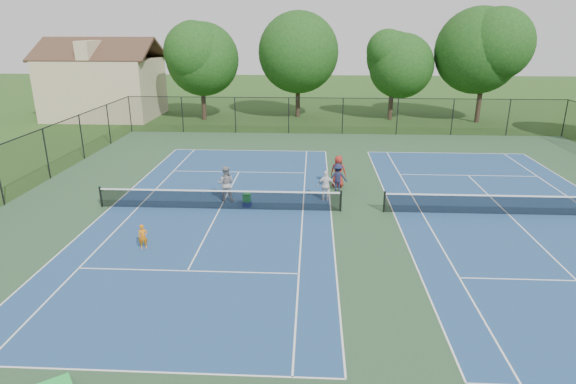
# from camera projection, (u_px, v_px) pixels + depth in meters

# --- Properties ---
(ground) EXTENTS (140.00, 140.00, 0.00)m
(ground) POSITION_uv_depth(u_px,v_px,m) (362.00, 212.00, 23.44)
(ground) COLOR #234716
(ground) RESTS_ON ground
(court_pad) EXTENTS (36.00, 36.00, 0.01)m
(court_pad) POSITION_uv_depth(u_px,v_px,m) (362.00, 212.00, 23.44)
(court_pad) COLOR #29492E
(court_pad) RESTS_ON ground
(tennis_court_left) EXTENTS (12.00, 23.83, 1.07)m
(tennis_court_left) POSITION_uv_depth(u_px,v_px,m) (220.00, 207.00, 23.75)
(tennis_court_left) COLOR navy
(tennis_court_left) RESTS_ON ground
(tennis_court_right) EXTENTS (12.00, 23.83, 1.07)m
(tennis_court_right) POSITION_uv_depth(u_px,v_px,m) (509.00, 213.00, 23.07)
(tennis_court_right) COLOR navy
(tennis_court_right) RESTS_ON ground
(perimeter_fence) EXTENTS (36.08, 36.08, 3.02)m
(perimeter_fence) POSITION_uv_depth(u_px,v_px,m) (364.00, 180.00, 22.92)
(perimeter_fence) COLOR black
(perimeter_fence) RESTS_ON ground
(tree_back_a) EXTENTS (6.80, 6.80, 9.15)m
(tree_back_a) POSITION_uv_depth(u_px,v_px,m) (201.00, 55.00, 44.78)
(tree_back_a) COLOR #2D2116
(tree_back_a) RESTS_ON ground
(tree_back_b) EXTENTS (7.60, 7.60, 10.03)m
(tree_back_b) POSITION_uv_depth(u_px,v_px,m) (298.00, 48.00, 46.04)
(tree_back_b) COLOR #2D2116
(tree_back_b) RESTS_ON ground
(tree_back_c) EXTENTS (6.00, 6.00, 8.40)m
(tree_back_c) POSITION_uv_depth(u_px,v_px,m) (394.00, 61.00, 45.02)
(tree_back_c) COLOR #2D2116
(tree_back_c) RESTS_ON ground
(tree_back_d) EXTENTS (7.80, 7.80, 10.37)m
(tree_back_d) POSITION_uv_depth(u_px,v_px,m) (486.00, 47.00, 43.24)
(tree_back_d) COLOR #2D2116
(tree_back_d) RESTS_ON ground
(clapboard_house) EXTENTS (10.80, 8.10, 7.65)m
(clapboard_house) POSITION_uv_depth(u_px,v_px,m) (104.00, 85.00, 47.17)
(clapboard_house) COLOR tan
(clapboard_house) RESTS_ON ground
(child_player) EXTENTS (0.44, 0.37, 1.03)m
(child_player) POSITION_uv_depth(u_px,v_px,m) (143.00, 237.00, 19.41)
(child_player) COLOR orange
(child_player) RESTS_ON ground
(instructor) EXTENTS (0.93, 0.74, 1.86)m
(instructor) POSITION_uv_depth(u_px,v_px,m) (226.00, 184.00, 24.66)
(instructor) COLOR gray
(instructor) RESTS_ON ground
(bystander_a) EXTENTS (0.98, 0.50, 1.60)m
(bystander_a) POSITION_uv_depth(u_px,v_px,m) (326.00, 186.00, 24.73)
(bystander_a) COLOR white
(bystander_a) RESTS_ON ground
(bystander_b) EXTENTS (1.04, 0.65, 1.55)m
(bystander_b) POSITION_uv_depth(u_px,v_px,m) (338.00, 177.00, 26.20)
(bystander_b) COLOR #1A1E39
(bystander_b) RESTS_ON ground
(bystander_c) EXTENTS (1.00, 0.78, 1.81)m
(bystander_c) POSITION_uv_depth(u_px,v_px,m) (338.00, 171.00, 26.80)
(bystander_c) COLOR maroon
(bystander_c) RESTS_ON ground
(ball_crate) EXTENTS (0.45, 0.39, 0.27)m
(ball_crate) POSITION_uv_depth(u_px,v_px,m) (247.00, 204.00, 24.07)
(ball_crate) COLOR navy
(ball_crate) RESTS_ON ground
(ball_hopper) EXTENTS (0.39, 0.35, 0.42)m
(ball_hopper) POSITION_uv_depth(u_px,v_px,m) (247.00, 198.00, 23.96)
(ball_hopper) COLOR green
(ball_hopper) RESTS_ON ball_crate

